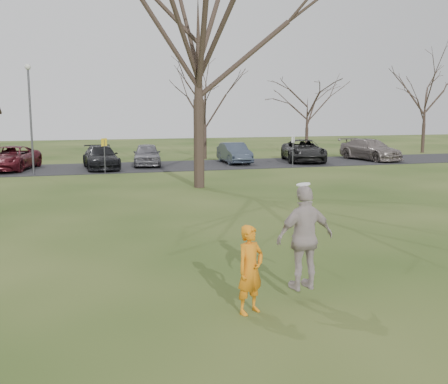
{
  "coord_description": "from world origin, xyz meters",
  "views": [
    {
      "loc": [
        -3.95,
        -9.38,
        3.67
      ],
      "look_at": [
        0.0,
        4.0,
        1.5
      ],
      "focal_mm": 41.95,
      "sensor_mm": 36.0,
      "label": 1
    }
  ],
  "objects": [
    {
      "name": "ground",
      "position": [
        0.0,
        0.0,
        0.0
      ],
      "size": [
        120.0,
        120.0,
        0.0
      ],
      "primitive_type": "plane",
      "color": "#1E380F",
      "rests_on": "ground"
    },
    {
      "name": "parking_strip",
      "position": [
        0.0,
        25.0,
        0.02
      ],
      "size": [
        62.0,
        6.5,
        0.04
      ],
      "primitive_type": "cube",
      "color": "black",
      "rests_on": "ground"
    },
    {
      "name": "player_defender",
      "position": [
        -0.9,
        -0.73,
        0.82
      ],
      "size": [
        0.71,
        0.61,
        1.64
      ],
      "primitive_type": "imported",
      "rotation": [
        0.0,
        0.0,
        0.45
      ],
      "color": "orange",
      "rests_on": "ground"
    },
    {
      "name": "car_2",
      "position": [
        -7.48,
        25.26,
        0.77
      ],
      "size": [
        3.7,
        5.7,
        1.46
      ],
      "primitive_type": "imported",
      "rotation": [
        0.0,
        0.0,
        -0.26
      ],
      "color": "#4E121A",
      "rests_on": "parking_strip"
    },
    {
      "name": "car_3",
      "position": [
        -2.08,
        24.45,
        0.75
      ],
      "size": [
        2.24,
        5.01,
        1.43
      ],
      "primitive_type": "imported",
      "rotation": [
        0.0,
        0.0,
        0.05
      ],
      "color": "black",
      "rests_on": "parking_strip"
    },
    {
      "name": "car_4",
      "position": [
        0.99,
        25.54,
        0.78
      ],
      "size": [
        2.31,
        4.54,
        1.48
      ],
      "primitive_type": "imported",
      "rotation": [
        0.0,
        0.0,
        -0.13
      ],
      "color": "slate",
      "rests_on": "parking_strip"
    },
    {
      "name": "car_5",
      "position": [
        7.08,
        25.42,
        0.75
      ],
      "size": [
        1.6,
        4.35,
        1.42
      ],
      "primitive_type": "imported",
      "rotation": [
        0.0,
        0.0,
        -0.02
      ],
      "color": "#323B4B",
      "rests_on": "parking_strip"
    },
    {
      "name": "car_6",
      "position": [
        12.22,
        25.13,
        0.82
      ],
      "size": [
        3.96,
        6.12,
        1.57
      ],
      "primitive_type": "imported",
      "rotation": [
        0.0,
        0.0,
        -0.26
      ],
      "color": "black",
      "rests_on": "parking_strip"
    },
    {
      "name": "car_7",
      "position": [
        17.51,
        24.81,
        0.82
      ],
      "size": [
        3.12,
        5.66,
        1.55
      ],
      "primitive_type": "imported",
      "rotation": [
        0.0,
        0.0,
        0.18
      ],
      "color": "slate",
      "rests_on": "parking_strip"
    },
    {
      "name": "catching_play",
      "position": [
        0.3,
        -0.45,
        1.26
      ],
      "size": [
        1.23,
        0.67,
        2.05
      ],
      "color": "#AF9F9D",
      "rests_on": "ground"
    },
    {
      "name": "lamp_post",
      "position": [
        -6.0,
        22.5,
        3.97
      ],
      "size": [
        0.34,
        0.34,
        6.27
      ],
      "color": "#47474C",
      "rests_on": "ground"
    },
    {
      "name": "sign_yellow",
      "position": [
        -2.0,
        22.0,
        1.45
      ],
      "size": [
        0.35,
        0.35,
        2.08
      ],
      "color": "#47474C",
      "rests_on": "ground"
    },
    {
      "name": "sign_white",
      "position": [
        10.0,
        22.0,
        1.45
      ],
      "size": [
        0.35,
        0.35,
        2.08
      ],
      "color": "#47474C",
      "rests_on": "ground"
    },
    {
      "name": "big_tree",
      "position": [
        2.0,
        15.0,
        7.0
      ],
      "size": [
        9.0,
        9.0,
        14.0
      ],
      "primitive_type": null,
      "color": "#352821",
      "rests_on": "ground"
    },
    {
      "name": "small_tree_row",
      "position": [
        4.38,
        30.06,
        3.89
      ],
      "size": [
        55.0,
        5.9,
        8.5
      ],
      "color": "#352821",
      "rests_on": "ground"
    }
  ]
}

